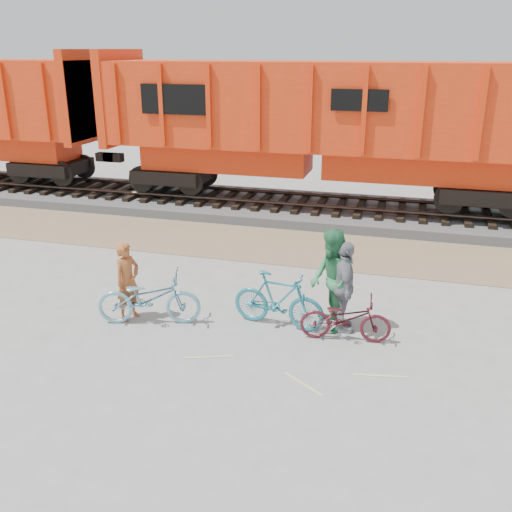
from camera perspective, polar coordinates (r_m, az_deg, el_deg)
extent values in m
plane|color=#9E9E99|center=(10.80, 1.78, -8.75)|extent=(120.00, 120.00, 0.00)
cube|color=#93795B|center=(15.75, 6.65, 0.65)|extent=(120.00, 3.00, 0.02)
cube|color=slate|center=(19.02, 8.41, 4.41)|extent=(120.00, 4.00, 0.30)
cube|color=black|center=(20.76, -9.71, 6.26)|extent=(0.22, 2.60, 0.12)
cube|color=black|center=(18.96, 8.44, 5.03)|extent=(0.22, 2.60, 0.12)
cylinder|color=#382821|center=(18.24, 8.16, 4.83)|extent=(120.00, 0.12, 0.12)
cylinder|color=#382821|center=(19.63, 8.75, 5.88)|extent=(120.00, 0.12, 0.12)
cube|color=red|center=(21.44, -16.47, 15.08)|extent=(0.30, 3.06, 3.10)
cube|color=black|center=(18.94, 6.03, 6.92)|extent=(11.20, 2.20, 0.80)
cube|color=#F03A10|center=(18.77, 6.13, 9.45)|extent=(11.76, 1.65, 0.90)
cube|color=#F03A10|center=(18.53, 6.33, 14.78)|extent=(14.00, 3.00, 2.60)
cube|color=red|center=(20.79, -13.31, 15.22)|extent=(0.30, 3.06, 3.10)
cube|color=black|center=(18.20, -8.17, 15.24)|extent=(2.20, 0.04, 0.90)
imported|color=#6CAAC2|center=(11.54, -10.66, -4.17)|extent=(2.17, 1.26, 1.08)
imported|color=teal|center=(11.20, 2.26, -4.43)|extent=(1.93, 0.77, 1.13)
imported|color=#541721|center=(10.85, 8.93, -6.20)|extent=(1.75, 0.79, 0.89)
imported|color=#AE582A|center=(11.73, -12.73, -2.46)|extent=(0.56, 0.69, 1.62)
imported|color=#327D4D|center=(11.04, 7.59, -2.47)|extent=(1.13, 1.22, 2.02)
imported|color=gray|center=(11.03, 8.81, -3.10)|extent=(0.71, 1.15, 1.82)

